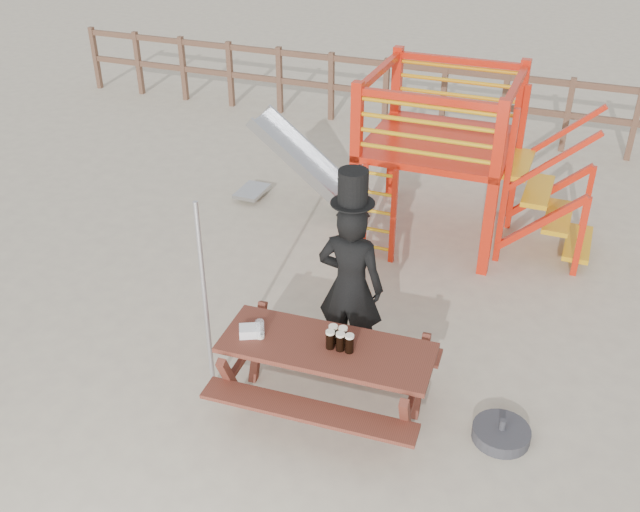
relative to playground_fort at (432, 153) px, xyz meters
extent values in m
plane|color=#C3B698|center=(-0.12, -3.58, -1.07)|extent=(60.00, 60.00, 0.00)
cube|color=brown|center=(-0.12, 3.42, 0.03)|extent=(15.00, 0.06, 0.10)
cube|color=brown|center=(-0.12, 3.42, -0.47)|extent=(15.00, 0.06, 0.10)
cube|color=brown|center=(-7.62, 3.42, -0.47)|extent=(0.09, 0.09, 1.20)
cube|color=brown|center=(-6.62, 3.42, -0.47)|extent=(0.09, 0.09, 1.20)
cube|color=brown|center=(-5.62, 3.42, -0.47)|extent=(0.09, 0.09, 1.20)
cube|color=brown|center=(-4.62, 3.42, -0.47)|extent=(0.09, 0.09, 1.20)
cube|color=brown|center=(-3.62, 3.42, -0.47)|extent=(0.09, 0.09, 1.20)
cube|color=brown|center=(-2.62, 3.42, -0.47)|extent=(0.09, 0.09, 1.20)
cube|color=brown|center=(-1.62, 3.42, -0.47)|extent=(0.09, 0.09, 1.20)
cube|color=brown|center=(-0.62, 3.42, -0.47)|extent=(0.09, 0.09, 1.20)
cube|color=brown|center=(0.38, 3.42, -0.47)|extent=(0.09, 0.09, 1.20)
cube|color=brown|center=(1.38, 3.42, -0.47)|extent=(0.09, 0.09, 1.20)
cube|color=brown|center=(2.38, 3.42, -0.47)|extent=(0.09, 0.09, 1.20)
cube|color=red|center=(-0.72, -0.78, -0.02)|extent=(0.12, 0.12, 2.10)
cube|color=red|center=(0.88, -0.78, -0.02)|extent=(0.12, 0.12, 2.10)
cube|color=red|center=(-0.72, 0.82, -0.02)|extent=(0.12, 0.12, 2.10)
cube|color=red|center=(0.88, 0.82, -0.02)|extent=(0.12, 0.12, 2.10)
cube|color=red|center=(0.08, 0.02, 0.13)|extent=(1.72, 1.72, 0.08)
cube|color=red|center=(0.08, -0.78, 0.93)|extent=(1.60, 0.08, 0.08)
cube|color=red|center=(0.08, 0.82, 0.93)|extent=(1.60, 0.08, 0.08)
cube|color=red|center=(-0.72, 0.02, 0.93)|extent=(0.08, 1.60, 0.08)
cube|color=red|center=(0.88, 0.02, 0.93)|extent=(0.08, 1.60, 0.08)
cylinder|color=gold|center=(0.08, -0.78, 0.31)|extent=(1.50, 0.05, 0.05)
cylinder|color=gold|center=(0.08, 0.82, 0.31)|extent=(1.50, 0.05, 0.05)
cylinder|color=gold|center=(0.08, -0.78, 0.49)|extent=(1.50, 0.05, 0.05)
cylinder|color=gold|center=(0.08, 0.82, 0.49)|extent=(1.50, 0.05, 0.05)
cylinder|color=gold|center=(0.08, -0.78, 0.67)|extent=(1.50, 0.05, 0.05)
cylinder|color=gold|center=(0.08, 0.82, 0.67)|extent=(1.50, 0.05, 0.05)
cylinder|color=gold|center=(0.08, -0.78, 0.85)|extent=(1.50, 0.05, 0.05)
cylinder|color=gold|center=(0.08, 0.82, 0.85)|extent=(1.50, 0.05, 0.05)
cube|color=red|center=(-0.55, -0.93, -0.47)|extent=(0.06, 0.06, 1.20)
cube|color=red|center=(-0.19, -0.93, -0.47)|extent=(0.06, 0.06, 1.20)
cylinder|color=gold|center=(-0.37, -0.93, -0.92)|extent=(0.36, 0.04, 0.04)
cylinder|color=gold|center=(-0.37, -0.93, -0.68)|extent=(0.36, 0.04, 0.04)
cylinder|color=gold|center=(-0.37, -0.93, -0.44)|extent=(0.36, 0.04, 0.04)
cylinder|color=gold|center=(-0.37, -0.93, -0.20)|extent=(0.36, 0.04, 0.04)
cylinder|color=gold|center=(-0.37, -0.93, 0.04)|extent=(0.36, 0.04, 0.04)
cube|color=gold|center=(1.03, 0.02, 0.01)|extent=(0.30, 0.90, 0.06)
cube|color=gold|center=(1.31, 0.02, -0.29)|extent=(0.30, 0.90, 0.06)
cube|color=gold|center=(1.59, 0.02, -0.59)|extent=(0.30, 0.90, 0.06)
cube|color=gold|center=(1.87, 0.02, -0.89)|extent=(0.30, 0.90, 0.06)
cube|color=red|center=(1.43, -0.43, -0.47)|extent=(0.95, 0.08, 0.86)
cube|color=red|center=(1.43, 0.47, -0.47)|extent=(0.95, 0.08, 0.86)
cube|color=#B2B4B9|center=(-1.62, 0.02, -0.45)|extent=(1.53, 0.55, 1.21)
cube|color=#B2B4B9|center=(-1.62, -0.25, -0.41)|extent=(1.58, 0.04, 1.28)
cube|color=#B2B4B9|center=(-1.62, 0.29, -0.41)|extent=(1.58, 0.04, 1.28)
cube|color=#B2B4B9|center=(-2.52, 0.02, -0.97)|extent=(0.35, 0.55, 0.05)
cube|color=maroon|center=(0.00, -3.60, -0.39)|extent=(1.86, 0.78, 0.05)
cube|color=maroon|center=(0.03, -4.09, -0.66)|extent=(1.83, 0.36, 0.04)
cube|color=maroon|center=(-0.03, -3.10, -0.66)|extent=(1.83, 0.36, 0.04)
cube|color=maroon|center=(-0.77, -3.64, -0.74)|extent=(0.13, 1.09, 0.65)
cube|color=maroon|center=(0.77, -3.55, -0.74)|extent=(0.13, 1.09, 0.65)
imported|color=black|center=(-0.04, -2.89, -0.21)|extent=(0.63, 0.42, 1.71)
cube|color=#0D9746|center=(-0.04, -2.75, -0.01)|extent=(0.07, 0.02, 0.40)
cylinder|color=black|center=(-0.04, -2.89, 0.65)|extent=(0.39, 0.39, 0.01)
cylinder|color=black|center=(-0.04, -2.89, 0.80)|extent=(0.26, 0.26, 0.30)
cube|color=white|center=(-0.04, -2.76, 0.91)|extent=(0.14, 0.01, 0.03)
cylinder|color=#B2B2B7|center=(-1.07, -3.73, -0.11)|extent=(0.04, 0.04, 1.93)
cylinder|color=#333337|center=(1.52, -3.40, -1.02)|extent=(0.49, 0.49, 0.11)
cylinder|color=#333337|center=(1.52, -3.40, -0.91)|extent=(0.06, 0.06, 0.09)
cube|color=white|center=(-0.67, -3.70, -0.33)|extent=(0.22, 0.21, 0.08)
cylinder|color=black|center=(0.04, -3.61, -0.29)|extent=(0.08, 0.08, 0.15)
cylinder|color=#FDEFCF|center=(0.04, -3.61, -0.21)|extent=(0.08, 0.08, 0.02)
cylinder|color=black|center=(0.13, -3.60, -0.29)|extent=(0.08, 0.08, 0.15)
cylinder|color=#FDEFCF|center=(0.13, -3.60, -0.21)|extent=(0.08, 0.08, 0.02)
cylinder|color=black|center=(0.21, -3.60, -0.29)|extent=(0.08, 0.08, 0.15)
cylinder|color=#FDEFCF|center=(0.21, -3.60, -0.21)|extent=(0.08, 0.08, 0.02)
cylinder|color=black|center=(0.04, -3.53, -0.29)|extent=(0.08, 0.08, 0.15)
cylinder|color=#FDEFCF|center=(0.04, -3.53, -0.21)|extent=(0.08, 0.08, 0.02)
cylinder|color=black|center=(0.12, -3.52, -0.29)|extent=(0.08, 0.08, 0.15)
cylinder|color=#FDEFCF|center=(0.12, -3.52, -0.21)|extent=(0.08, 0.08, 0.02)
cylinder|color=silver|center=(-0.57, -3.70, -0.29)|extent=(0.08, 0.08, 0.15)
cylinder|color=#FDEFCF|center=(-0.57, -3.70, -0.36)|extent=(0.07, 0.07, 0.02)
cylinder|color=silver|center=(-0.59, -3.67, -0.29)|extent=(0.08, 0.08, 0.15)
cylinder|color=#FDEFCF|center=(-0.59, -3.67, -0.36)|extent=(0.07, 0.07, 0.02)
camera|label=1|loc=(1.72, -8.08, 3.38)|focal=40.00mm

